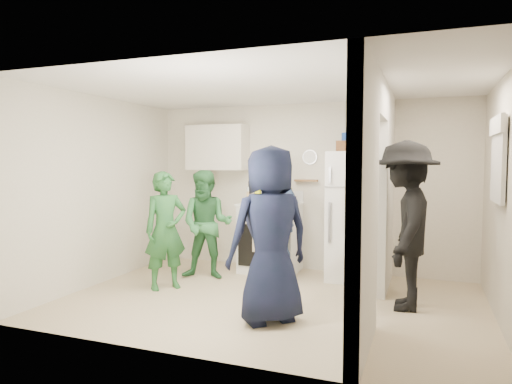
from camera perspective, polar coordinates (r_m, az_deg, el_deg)
floor at (r=5.51m, az=1.81°, el=-13.43°), size 4.80×4.80×0.00m
wall_back at (r=6.91m, az=6.36°, el=0.62°), size 4.80×0.00×4.80m
wall_front at (r=3.72m, az=-6.60°, el=-2.18°), size 4.80×0.00×4.80m
wall_left at (r=6.46m, az=-18.77°, el=0.21°), size 0.00×3.40×3.40m
wall_right at (r=5.05m, az=28.58°, el=-1.03°), size 0.00×3.40×3.40m
ceiling at (r=5.33m, az=1.87°, el=13.15°), size 4.80×4.80×0.00m
partition_pier_back at (r=6.12m, az=15.92°, el=0.08°), size 0.12×1.20×2.50m
partition_pier_front at (r=3.94m, az=13.33°, el=-1.92°), size 0.12×1.20×2.50m
partition_header at (r=5.05m, az=15.12°, el=11.25°), size 0.12×1.00×0.40m
stove at (r=6.80m, az=1.84°, el=-5.68°), size 0.86×0.71×1.02m
upper_cabinet at (r=7.20m, az=-4.87°, el=5.54°), size 0.95×0.34×0.70m
fridge at (r=6.44m, az=12.38°, el=-2.95°), size 0.73×0.71×1.77m
wicker_basket at (r=6.46m, az=11.69°, el=5.62°), size 0.35×0.25×0.15m
blue_bowl at (r=6.46m, az=11.70°, el=6.77°), size 0.24×0.24×0.11m
yellow_cup_stack_top at (r=6.27m, az=14.39°, el=6.09°), size 0.09×0.09×0.25m
wall_clock at (r=6.87m, az=6.75°, el=4.36°), size 0.22×0.02×0.22m
spice_shelf at (r=6.85m, az=6.26°, el=1.43°), size 0.35×0.08×0.03m
nook_window at (r=5.23m, az=28.20°, el=3.52°), size 0.03×0.70×0.80m
nook_window_frame at (r=5.23m, az=28.04°, el=3.53°), size 0.04×0.76×0.86m
nook_valance at (r=5.24m, az=27.89°, el=7.37°), size 0.04×0.82×0.18m
yellow_cup_stack_stove at (r=6.56m, az=0.25°, el=-0.45°), size 0.09×0.09×0.25m
red_cup at (r=6.48m, az=3.13°, el=-1.09°), size 0.09×0.09×0.12m
person_green_left at (r=5.97m, az=-11.23°, el=-4.72°), size 0.63×0.65×1.51m
person_green_center at (r=6.41m, az=-6.17°, el=-4.06°), size 0.85×0.73×1.52m
person_denim at (r=6.29m, az=2.70°, el=-3.47°), size 1.03×0.91×1.67m
person_navy at (r=4.63m, az=1.75°, el=-5.34°), size 1.03×1.02×1.80m
person_nook at (r=5.31m, az=18.14°, el=-3.97°), size 0.69×1.21×1.87m
bottle_a at (r=6.94m, az=0.11°, el=-0.18°), size 0.06×0.06×0.26m
bottle_b at (r=6.72m, az=0.11°, el=-0.18°), size 0.08×0.08×0.29m
bottle_c at (r=6.91m, az=1.59°, el=-0.20°), size 0.07×0.07×0.26m
bottle_d at (r=6.68m, az=2.02°, el=-0.09°), size 0.07×0.07×0.31m
bottle_e at (r=6.85m, az=3.16°, el=-0.16°), size 0.07×0.07×0.28m
bottle_f at (r=6.69m, az=3.38°, el=-0.23°), size 0.08×0.08×0.28m
bottle_g at (r=6.79m, az=4.19°, el=-0.11°), size 0.08×0.08×0.30m
bottle_h at (r=6.71m, az=-0.87°, el=-0.03°), size 0.07×0.07×0.33m
bottle_i at (r=6.80m, az=2.34°, el=-0.21°), size 0.07×0.07×0.27m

